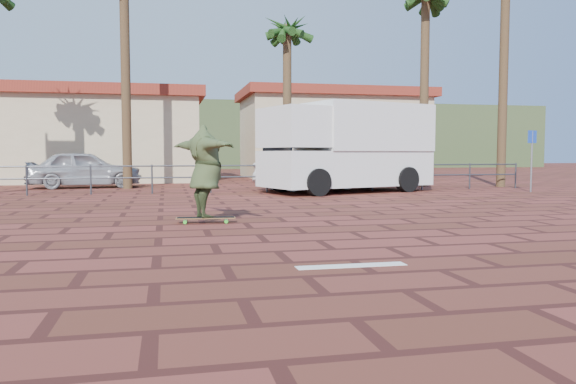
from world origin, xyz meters
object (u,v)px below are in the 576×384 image
at_px(campervan, 348,146).
at_px(car_white, 311,171).
at_px(longboard, 206,218).
at_px(car_silver, 85,169).
at_px(skateboarder, 205,171).

xyz_separation_m(campervan, car_white, (-0.97, 1.48, -0.94)).
distance_m(longboard, car_white, 10.61).
distance_m(campervan, car_silver, 10.61).
bearing_deg(skateboarder, longboard, -10.59).
relative_size(car_silver, car_white, 1.01).
distance_m(longboard, car_silver, 13.13).
xyz_separation_m(longboard, car_white, (4.67, 9.50, 0.62)).
relative_size(longboard, skateboarder, 0.53).
bearing_deg(car_white, longboard, 132.76).
bearing_deg(longboard, car_white, 69.12).
relative_size(skateboarder, campervan, 0.34).
distance_m(longboard, campervan, 9.93).
distance_m(car_silver, car_white, 9.12).
height_order(campervan, car_silver, campervan).
bearing_deg(longboard, car_silver, 112.78).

